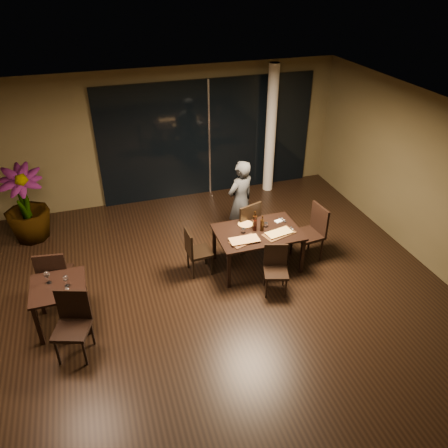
{
  "coord_description": "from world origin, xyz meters",
  "views": [
    {
      "loc": [
        -1.56,
        -5.25,
        4.95
      ],
      "look_at": [
        0.35,
        0.76,
        1.05
      ],
      "focal_mm": 35.0,
      "sensor_mm": 36.0,
      "label": 1
    }
  ],
  "objects_px": {
    "side_table": "(59,293)",
    "potted_plant": "(25,205)",
    "chair_side_far": "(55,274)",
    "bottle_a": "(255,224)",
    "chair_main_left": "(195,249)",
    "diner": "(240,201)",
    "main_table": "(258,235)",
    "bottle_b": "(262,223)",
    "chair_main_far": "(246,224)",
    "bottle_c": "(255,220)",
    "chair_side_near": "(73,321)",
    "chair_main_right": "(313,230)",
    "chair_main_near": "(276,266)"
  },
  "relations": [
    {
      "from": "chair_side_far",
      "to": "bottle_a",
      "type": "bearing_deg",
      "value": -171.52
    },
    {
      "from": "bottle_a",
      "to": "potted_plant",
      "type": "bearing_deg",
      "value": 150.99
    },
    {
      "from": "chair_main_left",
      "to": "chair_main_right",
      "type": "xyz_separation_m",
      "value": [
        2.22,
        -0.17,
        0.09
      ]
    },
    {
      "from": "side_table",
      "to": "chair_main_right",
      "type": "relative_size",
      "value": 0.75
    },
    {
      "from": "chair_main_far",
      "to": "bottle_c",
      "type": "height_order",
      "value": "bottle_c"
    },
    {
      "from": "chair_side_far",
      "to": "chair_side_near",
      "type": "distance_m",
      "value": 1.22
    },
    {
      "from": "bottle_c",
      "to": "side_table",
      "type": "bearing_deg",
      "value": -169.8
    },
    {
      "from": "chair_main_left",
      "to": "chair_main_right",
      "type": "relative_size",
      "value": 0.85
    },
    {
      "from": "chair_main_left",
      "to": "diner",
      "type": "height_order",
      "value": "diner"
    },
    {
      "from": "chair_side_far",
      "to": "bottle_c",
      "type": "distance_m",
      "value": 3.47
    },
    {
      "from": "main_table",
      "to": "bottle_b",
      "type": "bearing_deg",
      "value": 6.74
    },
    {
      "from": "chair_main_left",
      "to": "bottle_c",
      "type": "height_order",
      "value": "bottle_c"
    },
    {
      "from": "chair_main_left",
      "to": "diner",
      "type": "xyz_separation_m",
      "value": [
        1.15,
        0.86,
        0.34
      ]
    },
    {
      "from": "main_table",
      "to": "potted_plant",
      "type": "xyz_separation_m",
      "value": [
        -4.02,
        2.25,
        0.1
      ]
    },
    {
      "from": "chair_side_near",
      "to": "chair_main_right",
      "type": "bearing_deg",
      "value": 33.07
    },
    {
      "from": "chair_main_far",
      "to": "chair_side_far",
      "type": "distance_m",
      "value": 3.49
    },
    {
      "from": "chair_main_far",
      "to": "bottle_c",
      "type": "xyz_separation_m",
      "value": [
        -0.0,
        -0.45,
        0.34
      ]
    },
    {
      "from": "side_table",
      "to": "chair_side_near",
      "type": "xyz_separation_m",
      "value": [
        0.18,
        -0.62,
        -0.05
      ]
    },
    {
      "from": "chair_main_left",
      "to": "chair_side_far",
      "type": "distance_m",
      "value": 2.35
    },
    {
      "from": "chair_main_right",
      "to": "potted_plant",
      "type": "height_order",
      "value": "potted_plant"
    },
    {
      "from": "bottle_b",
      "to": "chair_main_right",
      "type": "bearing_deg",
      "value": -2.24
    },
    {
      "from": "side_table",
      "to": "bottle_c",
      "type": "bearing_deg",
      "value": 10.2
    },
    {
      "from": "side_table",
      "to": "chair_side_far",
      "type": "xyz_separation_m",
      "value": [
        -0.08,
        0.57,
        -0.05
      ]
    },
    {
      "from": "chair_main_left",
      "to": "bottle_b",
      "type": "height_order",
      "value": "bottle_b"
    },
    {
      "from": "main_table",
      "to": "chair_main_near",
      "type": "height_order",
      "value": "chair_main_near"
    },
    {
      "from": "diner",
      "to": "bottle_b",
      "type": "distance_m",
      "value": 0.99
    },
    {
      "from": "main_table",
      "to": "bottle_a",
      "type": "relative_size",
      "value": 5.23
    },
    {
      "from": "main_table",
      "to": "chair_main_left",
      "type": "bearing_deg",
      "value": 173.03
    },
    {
      "from": "bottle_c",
      "to": "main_table",
      "type": "bearing_deg",
      "value": -76.13
    },
    {
      "from": "chair_main_near",
      "to": "bottle_c",
      "type": "xyz_separation_m",
      "value": [
        -0.08,
        0.82,
        0.45
      ]
    },
    {
      "from": "chair_side_far",
      "to": "chair_side_near",
      "type": "relative_size",
      "value": 1.01
    },
    {
      "from": "chair_main_right",
      "to": "bottle_b",
      "type": "height_order",
      "value": "chair_main_right"
    },
    {
      "from": "bottle_a",
      "to": "chair_side_near",
      "type": "bearing_deg",
      "value": -159.87
    },
    {
      "from": "side_table",
      "to": "diner",
      "type": "distance_m",
      "value": 3.74
    },
    {
      "from": "chair_main_far",
      "to": "chair_main_right",
      "type": "distance_m",
      "value": 1.25
    },
    {
      "from": "chair_side_far",
      "to": "bottle_a",
      "type": "xyz_separation_m",
      "value": [
        3.44,
        -0.02,
        0.32
      ]
    },
    {
      "from": "chair_main_left",
      "to": "diner",
      "type": "bearing_deg",
      "value": -56.27
    },
    {
      "from": "chair_main_right",
      "to": "bottle_a",
      "type": "xyz_separation_m",
      "value": [
        -1.13,
        0.08,
        0.3
      ]
    },
    {
      "from": "main_table",
      "to": "potted_plant",
      "type": "bearing_deg",
      "value": 150.74
    },
    {
      "from": "side_table",
      "to": "potted_plant",
      "type": "relative_size",
      "value": 0.52
    },
    {
      "from": "chair_main_near",
      "to": "chair_main_right",
      "type": "distance_m",
      "value": 1.25
    },
    {
      "from": "side_table",
      "to": "chair_main_left",
      "type": "height_order",
      "value": "chair_main_left"
    },
    {
      "from": "main_table",
      "to": "potted_plant",
      "type": "height_order",
      "value": "potted_plant"
    },
    {
      "from": "chair_main_far",
      "to": "chair_main_near",
      "type": "height_order",
      "value": "chair_main_far"
    },
    {
      "from": "chair_main_near",
      "to": "potted_plant",
      "type": "height_order",
      "value": "potted_plant"
    },
    {
      "from": "side_table",
      "to": "diner",
      "type": "bearing_deg",
      "value": 23.65
    },
    {
      "from": "chair_side_near",
      "to": "bottle_a",
      "type": "distance_m",
      "value": 3.4
    },
    {
      "from": "chair_main_near",
      "to": "bottle_c",
      "type": "relative_size",
      "value": 2.42
    },
    {
      "from": "bottle_a",
      "to": "chair_main_near",
      "type": "bearing_deg",
      "value": -83.01
    },
    {
      "from": "side_table",
      "to": "bottle_b",
      "type": "distance_m",
      "value": 3.52
    }
  ]
}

